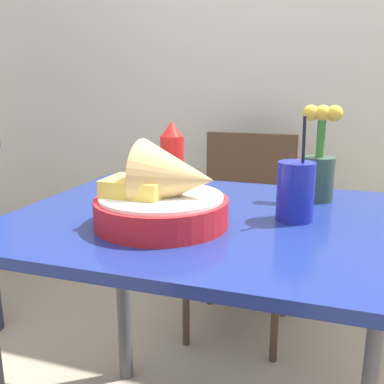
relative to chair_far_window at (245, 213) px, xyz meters
name	(u,v)px	position (x,y,z in m)	size (l,w,h in m)	color
wall_window	(283,29)	(0.09, 0.31, 0.79)	(7.00, 0.06, 2.60)	#B7B2A3
dining_table	(214,265)	(0.09, -0.84, 0.12)	(0.95, 0.73, 0.75)	navy
chair_far_window	(245,213)	(0.00, 0.00, 0.00)	(0.40, 0.40, 0.85)	#473323
food_basket	(166,196)	(0.01, -0.94, 0.31)	(0.29, 0.29, 0.19)	red
ketchup_bottle	(172,161)	(-0.07, -0.70, 0.34)	(0.06, 0.06, 0.21)	red
drink_cup	(295,193)	(0.27, -0.82, 0.31)	(0.08, 0.08, 0.24)	#192399
flower_vase	(319,164)	(0.31, -0.62, 0.34)	(0.10, 0.08, 0.25)	#2D4738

